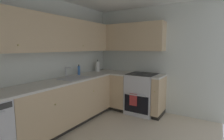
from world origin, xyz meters
The scene contains 13 objects.
wall_back centered at (0.00, 1.46, 1.21)m, with size 4.30×0.05×2.42m, color silver.
wall_right centered at (2.12, 0.00, 1.21)m, with size 0.05×2.96×2.42m, color silver.
lower_cabinets_back centered at (0.40, 1.13, 0.43)m, with size 2.19×0.62×0.86m.
countertop_back centered at (0.40, 1.13, 0.88)m, with size 3.40×0.60×0.04m, color beige.
lower_cabinets_right centered at (1.80, 0.38, 0.43)m, with size 0.62×1.15×0.86m.
countertop_right centered at (1.80, 0.38, 0.88)m, with size 0.60×1.15×0.03m.
oven_range centered at (1.82, 0.16, 0.46)m, with size 0.68×0.62×1.05m.
upper_cabinets_back centered at (0.24, 1.27, 1.73)m, with size 3.08×0.34×0.63m.
upper_cabinets_right centered at (1.94, 0.58, 1.73)m, with size 0.32×1.70×0.63m.
sink centered at (0.64, 1.10, 0.86)m, with size 0.56×0.40×0.10m.
faucet centered at (0.64, 1.31, 1.02)m, with size 0.07×0.16×0.21m.
soap_bottle centered at (1.00, 1.31, 1.00)m, with size 0.05×0.05×0.23m.
paper_towel_roll centered at (1.66, 1.29, 1.02)m, with size 0.11×0.11×0.30m.
Camera 1 is at (-1.80, -1.28, 1.50)m, focal length 27.64 mm.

